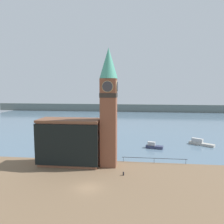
# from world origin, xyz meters

# --- Properties ---
(ground_plane) EXTENTS (160.00, 160.00, 0.00)m
(ground_plane) POSITION_xyz_m (0.00, 0.00, 0.00)
(ground_plane) COLOR brown
(water) EXTENTS (160.00, 120.00, 0.00)m
(water) POSITION_xyz_m (0.00, 73.45, -0.00)
(water) COLOR slate
(water) RESTS_ON ground_plane
(far_shoreline) EXTENTS (180.00, 3.00, 5.00)m
(far_shoreline) POSITION_xyz_m (0.00, 113.45, 2.50)
(far_shoreline) COLOR slate
(far_shoreline) RESTS_ON water
(pier_railing) EXTENTS (13.97, 0.08, 1.09)m
(pier_railing) POSITION_xyz_m (11.59, 13.20, 0.97)
(pier_railing) COLOR #232328
(pier_railing) RESTS_ON ground_plane
(clock_tower) EXTENTS (3.69, 3.69, 24.22)m
(clock_tower) POSITION_xyz_m (2.01, 10.62, 12.89)
(clock_tower) COLOR brown
(clock_tower) RESTS_ON ground_plane
(pier_building) EXTENTS (13.03, 5.70, 9.72)m
(pier_building) POSITION_xyz_m (-6.32, 10.39, 4.88)
(pier_building) COLOR #935B42
(pier_building) RESTS_ON ground_plane
(boat_near) EXTENTS (4.73, 2.56, 1.72)m
(boat_near) POSITION_xyz_m (12.31, 24.87, 0.62)
(boat_near) COLOR #333856
(boat_near) RESTS_ON water
(boat_far) EXTENTS (6.59, 5.25, 1.79)m
(boat_far) POSITION_xyz_m (25.72, 29.78, 0.64)
(boat_far) COLOR #B7B2A8
(boat_far) RESTS_ON water
(mooring_bollard_near) EXTENTS (0.30, 0.30, 0.71)m
(mooring_bollard_near) POSITION_xyz_m (5.41, 5.71, 0.38)
(mooring_bollard_near) COLOR black
(mooring_bollard_near) RESTS_ON ground_plane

